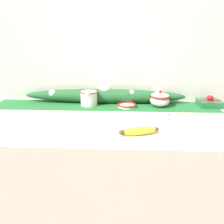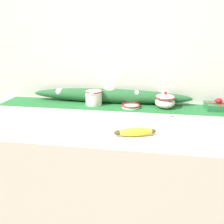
{
  "view_description": "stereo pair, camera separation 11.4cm",
  "coord_description": "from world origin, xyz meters",
  "px_view_note": "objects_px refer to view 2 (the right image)",
  "views": [
    {
      "loc": [
        0.12,
        -1.11,
        1.35
      ],
      "look_at": [
        0.06,
        -0.04,
        0.98
      ],
      "focal_mm": 35.0,
      "sensor_mm": 36.0,
      "label": 1
    },
    {
      "loc": [
        0.23,
        -1.1,
        1.35
      ],
      "look_at": [
        0.06,
        -0.04,
        0.98
      ],
      "focal_mm": 35.0,
      "sensor_mm": 36.0,
      "label": 2
    }
  ],
  "objects_px": {
    "spoon": "(168,116)",
    "gift_box": "(218,106)",
    "cream_pitcher": "(94,97)",
    "banana": "(135,132)",
    "sugar_bowl": "(165,101)",
    "small_dish": "(131,106)"
  },
  "relations": [
    {
      "from": "small_dish",
      "to": "spoon",
      "type": "xyz_separation_m",
      "value": [
        0.22,
        -0.12,
        -0.01
      ]
    },
    {
      "from": "sugar_bowl",
      "to": "spoon",
      "type": "height_order",
      "value": "sugar_bowl"
    },
    {
      "from": "cream_pitcher",
      "to": "gift_box",
      "type": "distance_m",
      "value": 0.77
    },
    {
      "from": "cream_pitcher",
      "to": "banana",
      "type": "height_order",
      "value": "cream_pitcher"
    },
    {
      "from": "cream_pitcher",
      "to": "banana",
      "type": "xyz_separation_m",
      "value": [
        0.29,
        -0.43,
        -0.03
      ]
    },
    {
      "from": "banana",
      "to": "spoon",
      "type": "xyz_separation_m",
      "value": [
        0.17,
        0.28,
        -0.02
      ]
    },
    {
      "from": "cream_pitcher",
      "to": "gift_box",
      "type": "relative_size",
      "value": 0.91
    },
    {
      "from": "cream_pitcher",
      "to": "small_dish",
      "type": "xyz_separation_m",
      "value": [
        0.24,
        -0.03,
        -0.04
      ]
    },
    {
      "from": "sugar_bowl",
      "to": "small_dish",
      "type": "relative_size",
      "value": 1.03
    },
    {
      "from": "spoon",
      "to": "gift_box",
      "type": "relative_size",
      "value": 1.1
    },
    {
      "from": "cream_pitcher",
      "to": "spoon",
      "type": "xyz_separation_m",
      "value": [
        0.46,
        -0.15,
        -0.05
      ]
    },
    {
      "from": "sugar_bowl",
      "to": "small_dish",
      "type": "bearing_deg",
      "value": -173.4
    },
    {
      "from": "spoon",
      "to": "gift_box",
      "type": "xyz_separation_m",
      "value": [
        0.31,
        0.17,
        0.02
      ]
    },
    {
      "from": "cream_pitcher",
      "to": "gift_box",
      "type": "height_order",
      "value": "cream_pitcher"
    },
    {
      "from": "sugar_bowl",
      "to": "banana",
      "type": "relative_size",
      "value": 0.65
    },
    {
      "from": "small_dish",
      "to": "gift_box",
      "type": "distance_m",
      "value": 0.53
    },
    {
      "from": "small_dish",
      "to": "cream_pitcher",
      "type": "bearing_deg",
      "value": 174.09
    },
    {
      "from": "cream_pitcher",
      "to": "spoon",
      "type": "height_order",
      "value": "cream_pitcher"
    },
    {
      "from": "spoon",
      "to": "gift_box",
      "type": "bearing_deg",
      "value": 28.83
    },
    {
      "from": "sugar_bowl",
      "to": "spoon",
      "type": "distance_m",
      "value": 0.15
    },
    {
      "from": "small_dish",
      "to": "banana",
      "type": "xyz_separation_m",
      "value": [
        0.05,
        -0.41,
        0.01
      ]
    },
    {
      "from": "spoon",
      "to": "gift_box",
      "type": "height_order",
      "value": "gift_box"
    }
  ]
}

